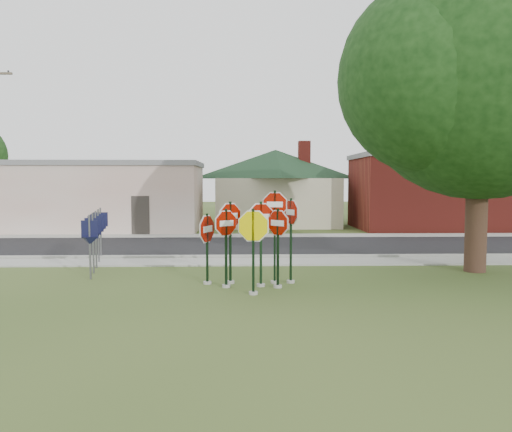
{
  "coord_description": "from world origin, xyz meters",
  "views": [
    {
      "loc": [
        -0.29,
        -12.87,
        3.04
      ],
      "look_at": [
        0.11,
        2.0,
        1.99
      ],
      "focal_mm": 35.0,
      "sensor_mm": 36.0,
      "label": 1
    }
  ],
  "objects_px": {
    "stop_sign_center": "(261,231)",
    "stop_sign_yellow": "(253,239)",
    "oak_tree": "(481,71)",
    "stop_sign_left": "(226,238)",
    "pedestrian": "(228,220)"
  },
  "relations": [
    {
      "from": "stop_sign_left",
      "to": "pedestrian",
      "type": "xyz_separation_m",
      "value": [
        -0.34,
        12.83,
        -0.5
      ]
    },
    {
      "from": "stop_sign_yellow",
      "to": "pedestrian",
      "type": "xyz_separation_m",
      "value": [
        -1.09,
        13.74,
        -0.57
      ]
    },
    {
      "from": "stop_sign_center",
      "to": "stop_sign_yellow",
      "type": "xyz_separation_m",
      "value": [
        -0.24,
        -1.01,
        -0.11
      ]
    },
    {
      "from": "oak_tree",
      "to": "stop_sign_center",
      "type": "bearing_deg",
      "value": -163.21
    },
    {
      "from": "pedestrian",
      "to": "stop_sign_center",
      "type": "bearing_deg",
      "value": 92.44
    },
    {
      "from": "stop_sign_center",
      "to": "stop_sign_left",
      "type": "height_order",
      "value": "stop_sign_center"
    },
    {
      "from": "stop_sign_center",
      "to": "pedestrian",
      "type": "xyz_separation_m",
      "value": [
        -1.33,
        12.73,
        -0.68
      ]
    },
    {
      "from": "stop_sign_center",
      "to": "pedestrian",
      "type": "relative_size",
      "value": 1.49
    },
    {
      "from": "stop_sign_left",
      "to": "pedestrian",
      "type": "relative_size",
      "value": 1.36
    },
    {
      "from": "pedestrian",
      "to": "oak_tree",
      "type": "bearing_deg",
      "value": 125.72
    },
    {
      "from": "stop_sign_center",
      "to": "oak_tree",
      "type": "distance_m",
      "value": 9.1
    },
    {
      "from": "stop_sign_yellow",
      "to": "pedestrian",
      "type": "bearing_deg",
      "value": 94.54
    },
    {
      "from": "stop_sign_yellow",
      "to": "stop_sign_left",
      "type": "relative_size",
      "value": 1.03
    },
    {
      "from": "stop_sign_yellow",
      "to": "pedestrian",
      "type": "relative_size",
      "value": 1.41
    },
    {
      "from": "stop_sign_center",
      "to": "oak_tree",
      "type": "height_order",
      "value": "oak_tree"
    }
  ]
}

